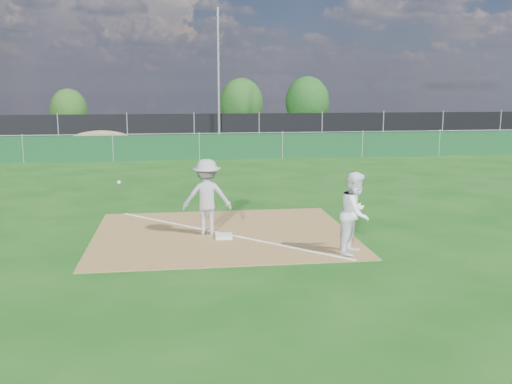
# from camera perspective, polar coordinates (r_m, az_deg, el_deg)

# --- Properties ---
(ground) EXTENTS (90.00, 90.00, 0.00)m
(ground) POSITION_cam_1_polar(r_m,az_deg,el_deg) (22.32, -5.16, 1.61)
(ground) COLOR #12440E
(ground) RESTS_ON ground
(infield_dirt) EXTENTS (6.00, 5.00, 0.02)m
(infield_dirt) POSITION_cam_1_polar(r_m,az_deg,el_deg) (13.51, -3.33, -4.21)
(infield_dirt) COLOR olive
(infield_dirt) RESTS_ON ground
(foul_line) EXTENTS (5.01, 5.01, 0.01)m
(foul_line) POSITION_cam_1_polar(r_m,az_deg,el_deg) (13.51, -3.33, -4.15)
(foul_line) COLOR white
(foul_line) RESTS_ON infield_dirt
(green_fence) EXTENTS (44.00, 0.05, 1.20)m
(green_fence) POSITION_cam_1_polar(r_m,az_deg,el_deg) (27.20, -5.68, 4.48)
(green_fence) COLOR #0E361A
(green_fence) RESTS_ON ground
(dirt_mound) EXTENTS (3.38, 2.60, 1.17)m
(dirt_mound) POSITION_cam_1_polar(r_m,az_deg,el_deg) (30.92, -15.27, 4.86)
(dirt_mound) COLOR olive
(dirt_mound) RESTS_ON ground
(black_fence) EXTENTS (46.00, 0.04, 1.80)m
(black_fence) POSITION_cam_1_polar(r_m,az_deg,el_deg) (35.13, -6.20, 6.32)
(black_fence) COLOR black
(black_fence) RESTS_ON ground
(parking_lot) EXTENTS (46.00, 9.00, 0.01)m
(parking_lot) POSITION_cam_1_polar(r_m,az_deg,el_deg) (40.19, -6.39, 5.56)
(parking_lot) COLOR black
(parking_lot) RESTS_ON ground
(light_pole) EXTENTS (0.16, 0.16, 8.00)m
(light_pole) POSITION_cam_1_polar(r_m,az_deg,el_deg) (34.82, -3.77, 11.43)
(light_pole) COLOR slate
(light_pole) RESTS_ON ground
(first_base) EXTENTS (0.40, 0.40, 0.08)m
(first_base) POSITION_cam_1_polar(r_m,az_deg,el_deg) (13.13, -3.23, -4.42)
(first_base) COLOR silver
(first_base) RESTS_ON infield_dirt
(play_at_first) EXTENTS (2.61, 0.72, 1.77)m
(play_at_first) POSITION_cam_1_polar(r_m,az_deg,el_deg) (13.34, -4.94, -0.48)
(play_at_first) COLOR #A4A4A7
(play_at_first) RESTS_ON infield_dirt
(runner) EXTENTS (1.01, 1.06, 1.72)m
(runner) POSITION_cam_1_polar(r_m,az_deg,el_deg) (11.97, 9.92, -2.09)
(runner) COLOR white
(runner) RESTS_ON ground
(car_left) EXTENTS (4.29, 2.75, 1.36)m
(car_left) POSITION_cam_1_polar(r_m,az_deg,el_deg) (40.18, -17.73, 6.11)
(car_left) COLOR #A1A3A8
(car_left) RESTS_ON parking_lot
(car_mid) EXTENTS (4.62, 2.04, 1.47)m
(car_mid) POSITION_cam_1_polar(r_m,az_deg,el_deg) (40.10, -8.82, 6.56)
(car_mid) COLOR black
(car_mid) RESTS_ON parking_lot
(car_right) EXTENTS (4.71, 2.82, 1.28)m
(car_right) POSITION_cam_1_polar(r_m,az_deg,el_deg) (40.25, 1.99, 6.55)
(car_right) COLOR black
(car_right) RESTS_ON parking_lot
(tree_left) EXTENTS (2.76, 2.76, 3.28)m
(tree_left) POSITION_cam_1_polar(r_m,az_deg,el_deg) (46.30, -18.23, 7.84)
(tree_left) COLOR #382316
(tree_left) RESTS_ON ground
(tree_mid) EXTENTS (3.45, 3.45, 4.10)m
(tree_mid) POSITION_cam_1_polar(r_m,az_deg,el_deg) (45.96, -1.46, 8.87)
(tree_mid) COLOR #382316
(tree_mid) RESTS_ON ground
(tree_right) EXTENTS (3.59, 3.59, 4.25)m
(tree_right) POSITION_cam_1_polar(r_m,az_deg,el_deg) (47.55, 5.15, 8.99)
(tree_right) COLOR #382316
(tree_right) RESTS_ON ground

